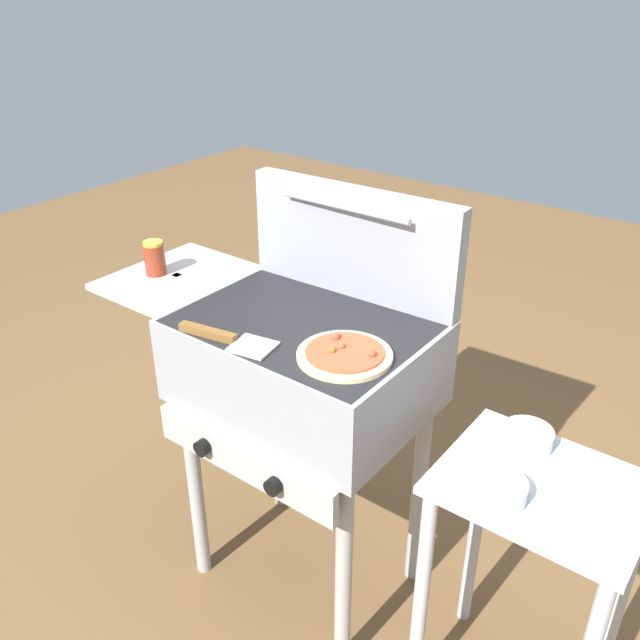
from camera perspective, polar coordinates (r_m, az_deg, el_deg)
ground_plane at (r=2.29m, az=-1.06°, el=-20.36°), size 8.00×8.00×0.00m
grill at (r=1.81m, az=-1.71°, el=-4.07°), size 0.96×0.53×0.90m
grill_lid_open at (r=1.82m, az=2.85°, el=6.63°), size 0.63×0.09×0.30m
pizza_pepperoni at (r=1.57m, az=2.09°, el=-2.91°), size 0.22×0.22×0.03m
sauce_jar at (r=2.04m, az=-13.77°, el=5.10°), size 0.06×0.06×0.10m
spatula at (r=1.65m, az=-7.92°, el=-1.52°), size 0.27×0.11×0.02m
prep_table at (r=1.71m, az=17.32°, el=-18.04°), size 0.44×0.36×0.72m
topping_bowl_near at (r=1.50m, az=14.86°, el=-13.73°), size 0.12×0.12×0.04m
topping_bowl_far at (r=1.66m, az=17.05°, el=-9.52°), size 0.12×0.12×0.04m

